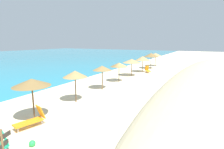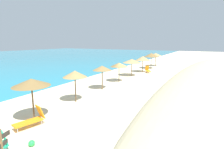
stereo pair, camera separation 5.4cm
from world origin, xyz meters
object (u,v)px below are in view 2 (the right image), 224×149
object	(u,v)px
beach_umbrella_6	(143,58)
beach_ball	(32,143)
beach_umbrella_3	(102,68)
beach_umbrella_5	(132,61)
wooden_signpost	(2,148)
beach_umbrella_1	(31,83)
beach_umbrella_7	(151,55)
beach_umbrella_2	(75,74)
beach_umbrella_4	(119,65)
lounge_chair_2	(148,70)
beach_umbrella_8	(156,54)
lounge_chair_0	(32,119)

from	to	relation	value
beach_umbrella_6	beach_ball	world-z (taller)	beach_umbrella_6
beach_umbrella_3	beach_umbrella_5	world-z (taller)	beach_umbrella_3
wooden_signpost	beach_umbrella_1	bearing A→B (deg)	23.79
beach_umbrella_6	wooden_signpost	world-z (taller)	beach_umbrella_6
beach_umbrella_6	beach_umbrella_7	size ratio (longest dim) A/B	0.91
beach_umbrella_7	wooden_signpost	xyz separation A→B (m)	(-28.48, -2.94, -1.43)
beach_umbrella_2	beach_umbrella_4	xyz separation A→B (m)	(8.38, 0.22, -0.21)
beach_umbrella_4	beach_umbrella_6	distance (m)	8.09
beach_umbrella_7	lounge_chair_2	size ratio (longest dim) A/B	1.67
beach_umbrella_3	beach_umbrella_4	size ratio (longest dim) A/B	1.05
beach_umbrella_5	beach_umbrella_6	size ratio (longest dim) A/B	1.01
beach_umbrella_4	beach_umbrella_8	xyz separation A→B (m)	(16.43, -0.02, 0.22)
beach_umbrella_2	wooden_signpost	xyz separation A→B (m)	(-7.67, -3.02, -1.25)
beach_ball	lounge_chair_2	bearing A→B (deg)	3.90
lounge_chair_0	lounge_chair_2	distance (m)	21.24
beach_umbrella_5	lounge_chair_0	bearing A→B (deg)	-176.98
beach_umbrella_3	lounge_chair_0	distance (m)	9.18
beach_umbrella_3	beach_umbrella_4	bearing A→B (deg)	1.26
beach_umbrella_1	beach_umbrella_2	world-z (taller)	beach_umbrella_1
beach_umbrella_8	lounge_chair_0	size ratio (longest dim) A/B	1.45
beach_umbrella_7	beach_umbrella_8	bearing A→B (deg)	4.01
beach_umbrella_1	lounge_chair_0	xyz separation A→B (m)	(-0.59, -0.59, -1.98)
beach_umbrella_2	beach_umbrella_3	world-z (taller)	beach_umbrella_2
beach_umbrella_4	beach_umbrella_7	xyz separation A→B (m)	(12.43, -0.30, 0.39)
beach_ball	beach_umbrella_4	bearing A→B (deg)	10.16
beach_umbrella_5	beach_ball	distance (m)	18.82
beach_umbrella_5	beach_ball	size ratio (longest dim) A/B	8.84
beach_umbrella_5	beach_umbrella_4	bearing A→B (deg)	-179.27
beach_umbrella_3	beach_umbrella_8	bearing A→B (deg)	0.20
lounge_chair_0	wooden_signpost	xyz separation A→B (m)	(-3.04, -2.39, 0.61)
beach_umbrella_7	lounge_chair_2	world-z (taller)	beach_umbrella_7
lounge_chair_0	wooden_signpost	bearing A→B (deg)	142.64
beach_umbrella_1	beach_umbrella_3	world-z (taller)	beach_umbrella_1
beach_umbrella_4	beach_umbrella_6	bearing A→B (deg)	-1.40
lounge_chair_0	beach_umbrella_8	bearing A→B (deg)	-73.90
beach_umbrella_3	lounge_chair_0	world-z (taller)	beach_umbrella_3
beach_umbrella_4	lounge_chair_0	distance (m)	13.14
beach_umbrella_1	beach_umbrella_6	world-z (taller)	beach_umbrella_1
beach_umbrella_6	lounge_chair_0	world-z (taller)	beach_umbrella_6
lounge_chair_2	beach_umbrella_6	bearing A→B (deg)	-20.83
wooden_signpost	beach_umbrella_4	bearing A→B (deg)	-4.13
beach_umbrella_6	lounge_chair_2	world-z (taller)	beach_umbrella_6
beach_umbrella_6	beach_umbrella_7	world-z (taller)	beach_umbrella_7
lounge_chair_0	beach_ball	size ratio (longest dim) A/B	6.05
beach_umbrella_7	lounge_chair_0	world-z (taller)	beach_umbrella_7
lounge_chair_2	beach_umbrella_5	bearing A→B (deg)	44.38
beach_umbrella_5	beach_umbrella_8	size ratio (longest dim) A/B	1.01
beach_umbrella_7	wooden_signpost	world-z (taller)	beach_umbrella_7
beach_umbrella_3	beach_umbrella_5	bearing A→B (deg)	0.99
beach_umbrella_8	beach_ball	size ratio (longest dim) A/B	8.77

